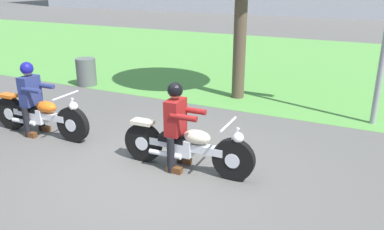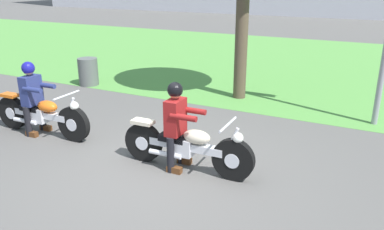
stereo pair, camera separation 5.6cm
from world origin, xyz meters
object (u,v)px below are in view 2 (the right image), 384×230
at_px(motorcycle_lead, 186,146).
at_px(trash_can, 88,72).
at_px(rider_lead, 177,119).
at_px(rider_follow, 32,92).
at_px(motorcycle_follow, 42,115).

xyz_separation_m(motorcycle_lead, trash_can, (-4.90, 3.35, -0.01)).
xyz_separation_m(motorcycle_lead, rider_lead, (-0.17, -0.00, 0.42)).
height_order(rider_lead, trash_can, rider_lead).
distance_m(motorcycle_lead, rider_follow, 3.36).
relative_size(motorcycle_lead, rider_follow, 1.56).
distance_m(motorcycle_lead, trash_can, 5.94).
height_order(rider_lead, motorcycle_follow, rider_lead).
bearing_deg(motorcycle_follow, trash_can, 115.66).
xyz_separation_m(rider_lead, trash_can, (-4.73, 3.35, -0.44)).
xyz_separation_m(rider_follow, trash_can, (-1.58, 3.31, -0.44)).
xyz_separation_m(rider_lead, motorcycle_follow, (-2.99, 0.05, -0.42)).
relative_size(motorcycle_lead, trash_can, 2.89).
bearing_deg(rider_follow, motorcycle_follow, -0.79).
xyz_separation_m(rider_lead, rider_follow, (-3.16, 0.04, 0.01)).
bearing_deg(rider_follow, rider_lead, -2.96).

